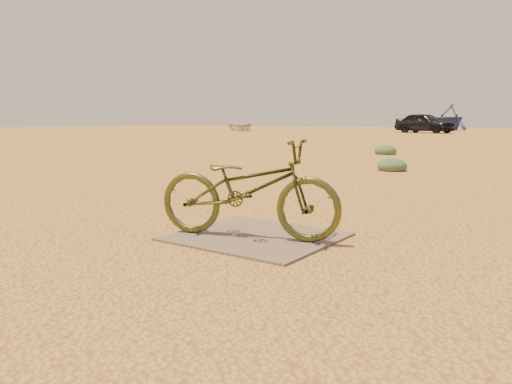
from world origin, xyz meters
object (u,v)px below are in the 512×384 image
Objects in this scene: plywood_board at (256,236)px; boat_far_left at (449,117)px; boat_near_left at (240,125)px; bicycle at (248,189)px; car at (425,123)px.

boat_far_left is (-10.21, 46.88, 1.24)m from plywood_board.
boat_far_left reaches higher than boat_near_left.
plywood_board is at bearing -30.80° from bicycle.
bicycle is at bearing -60.41° from boat_far_left.
plywood_board is at bearing -60.36° from boat_far_left.
car is at bearing -34.90° from boat_near_left.
car is at bearing -2.43° from bicycle.
boat_far_left reaches higher than plywood_board.
boat_far_left is (15.07, 13.67, 0.76)m from boat_near_left.
plywood_board is 0.31× the size of car.
boat_far_left is (-10.19, 46.97, 0.77)m from bicycle.
bicycle is at bearing -104.02° from plywood_board.
car is (-9.22, 35.85, 0.77)m from plywood_board.
car is 16.28m from boat_near_left.
bicycle is (-0.02, -0.09, 0.46)m from plywood_board.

